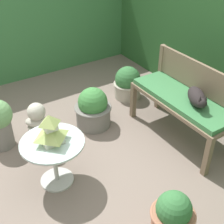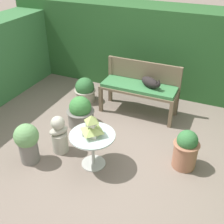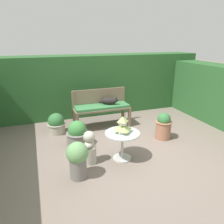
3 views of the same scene
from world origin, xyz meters
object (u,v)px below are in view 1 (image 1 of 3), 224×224
object	(u,v)px
potted_plant_table_far	(93,109)
pagoda_birdhouse	(51,131)
garden_bench	(182,102)
garden_bust	(39,128)
potted_plant_bench_left	(172,222)
patio_table	(53,151)
potted_plant_path_edge	(128,83)
cat	(197,97)

from	to	relation	value
potted_plant_table_far	pagoda_birdhouse	bearing A→B (deg)	-51.08
garden_bench	garden_bust	xyz separation A→B (m)	(-0.69, -1.48, -0.20)
garden_bench	pagoda_birdhouse	distance (m)	1.56
garden_bust	potted_plant_bench_left	bearing A→B (deg)	-42.23
patio_table	potted_plant_path_edge	distance (m)	1.85
garden_bench	patio_table	world-z (taller)	garden_bench
cat	pagoda_birdhouse	bearing A→B (deg)	-72.13
patio_table	potted_plant_table_far	xyz separation A→B (m)	(-0.64, 0.80, -0.16)
garden_bench	potted_plant_path_edge	world-z (taller)	garden_bench
garden_bust	potted_plant_table_far	world-z (taller)	garden_bust
cat	potted_plant_table_far	bearing A→B (deg)	-112.51
garden_bust	potted_plant_path_edge	bearing A→B (deg)	49.29
cat	patio_table	size ratio (longest dim) A/B	0.66
patio_table	pagoda_birdhouse	xyz separation A→B (m)	(0.00, 0.00, 0.24)
potted_plant_path_edge	potted_plant_bench_left	size ratio (longest dim) A/B	0.81
garden_bench	potted_plant_path_edge	size ratio (longest dim) A/B	2.83
garden_bench	pagoda_birdhouse	bearing A→B (deg)	-93.96
potted_plant_bench_left	patio_table	bearing A→B (deg)	-157.38
potted_plant_table_far	potted_plant_path_edge	distance (m)	0.83
patio_table	potted_plant_path_edge	bearing A→B (deg)	122.14
potted_plant_table_far	potted_plant_bench_left	xyz separation A→B (m)	(1.80, -0.32, 0.05)
cat	garden_bench	bearing A→B (deg)	-147.66
patio_table	potted_plant_table_far	size ratio (longest dim) A/B	1.18
garden_bench	potted_plant_path_edge	xyz separation A→B (m)	(-1.09, 0.02, -0.26)
patio_table	potted_plant_path_edge	xyz separation A→B (m)	(-0.98, 1.56, -0.18)
garden_bench	potted_plant_path_edge	distance (m)	1.12
potted_plant_table_far	patio_table	bearing A→B (deg)	-51.08
patio_table	cat	bearing A→B (deg)	79.09
pagoda_birdhouse	potted_plant_path_edge	bearing A→B (deg)	122.14
garden_bench	cat	distance (m)	0.25
potted_plant_bench_left	garden_bench	bearing A→B (deg)	134.70
cat	potted_plant_bench_left	bearing A→B (deg)	-22.61
pagoda_birdhouse	potted_plant_path_edge	size ratio (longest dim) A/B	0.64
potted_plant_bench_left	cat	bearing A→B (deg)	128.61
cat	potted_plant_table_far	xyz separation A→B (m)	(-0.94, -0.76, -0.40)
potted_plant_path_edge	pagoda_birdhouse	bearing A→B (deg)	-57.86
cat	garden_bust	world-z (taller)	cat
garden_bust	pagoda_birdhouse	bearing A→B (deg)	-62.28
potted_plant_table_far	garden_bench	bearing A→B (deg)	44.75
garden_bust	potted_plant_table_far	size ratio (longest dim) A/B	1.14
garden_bench	potted_plant_path_edge	bearing A→B (deg)	179.18
garden_bust	garden_bench	bearing A→B (deg)	9.34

